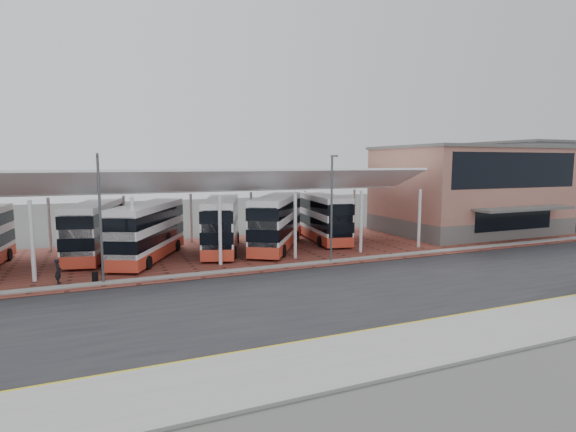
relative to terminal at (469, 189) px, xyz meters
name	(u,v)px	position (x,y,z in m)	size (l,w,h in m)	color
ground	(351,286)	(-23.00, -13.92, -4.66)	(140.00, 140.00, 0.00)	#444541
road	(360,290)	(-23.00, -14.92, -4.65)	(120.00, 14.00, 0.02)	black
forecourt	(295,247)	(-21.00, -0.92, -4.63)	(72.00, 16.00, 0.06)	brown
sidewalk	(459,337)	(-23.00, -22.92, -4.59)	(120.00, 4.00, 0.14)	gray
north_kerb	(308,264)	(-23.00, -7.72, -4.59)	(120.00, 0.80, 0.14)	gray
yellow_line_near	(428,322)	(-23.00, -20.92, -4.63)	(120.00, 0.12, 0.01)	#BAA90F
yellow_line_far	(424,320)	(-23.00, -20.62, -4.63)	(120.00, 0.12, 0.01)	#BAA90F
canopy	(203,184)	(-29.00, 0.01, 1.14)	(37.00, 11.63, 7.07)	white
terminal	(469,189)	(0.00, 0.00, 0.00)	(18.40, 14.40, 9.25)	#605D5A
warehouse	(545,179)	(25.00, 10.08, 0.50)	(30.50, 20.50, 10.25)	slate
lamp_west	(100,215)	(-37.00, -7.65, -0.30)	(0.16, 0.90, 8.07)	#505357
lamp_east	(332,205)	(-21.00, -7.65, -0.30)	(0.16, 0.90, 8.07)	#505357
bus_1	(95,230)	(-37.40, 1.37, -2.44)	(4.81, 10.81, 4.34)	white
bus_2	(148,232)	(-33.64, -1.35, -2.45)	(6.81, 10.48, 4.33)	white
bus_3	(222,225)	(-27.51, -0.10, -2.39)	(5.75, 11.01, 4.44)	white
bus_4	(276,223)	(-22.88, -1.09, -2.32)	(8.13, 10.74, 4.58)	white
bus_5	(321,217)	(-17.28, 1.29, -2.41)	(4.07, 10.96, 4.42)	white
pedestrian	(58,271)	(-39.55, -6.66, -3.82)	(0.57, 0.37, 1.57)	black
suitcase	(95,277)	(-37.48, -7.04, -4.28)	(0.37, 0.27, 0.64)	black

